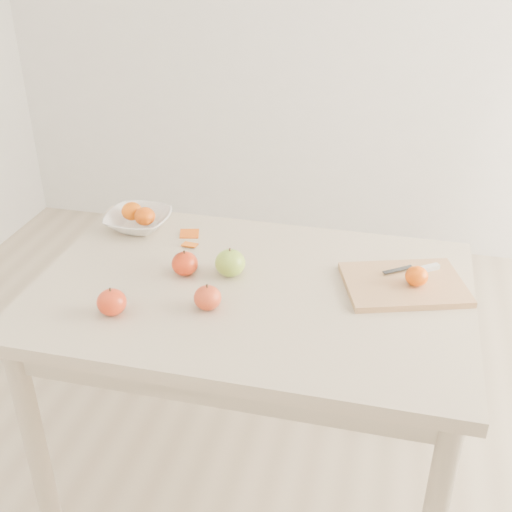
# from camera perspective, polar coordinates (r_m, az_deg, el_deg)

# --- Properties ---
(ground) EXTENTS (3.50, 3.50, 0.00)m
(ground) POSITION_cam_1_polar(r_m,az_deg,el_deg) (2.27, -0.31, -19.00)
(ground) COLOR #C6B293
(ground) RESTS_ON ground
(table) EXTENTS (1.20, 0.80, 0.75)m
(table) POSITION_cam_1_polar(r_m,az_deg,el_deg) (1.83, -0.37, -5.36)
(table) COLOR #C5B195
(table) RESTS_ON ground
(cutting_board) EXTENTS (0.38, 0.32, 0.02)m
(cutting_board) POSITION_cam_1_polar(r_m,az_deg,el_deg) (1.81, 13.02, -2.46)
(cutting_board) COLOR tan
(cutting_board) RESTS_ON table
(board_tangerine) EXTENTS (0.06, 0.06, 0.05)m
(board_tangerine) POSITION_cam_1_polar(r_m,az_deg,el_deg) (1.79, 14.09, -1.75)
(board_tangerine) COLOR #D74D07
(board_tangerine) RESTS_ON cutting_board
(fruit_bowl) EXTENTS (0.21, 0.21, 0.05)m
(fruit_bowl) POSITION_cam_1_polar(r_m,az_deg,el_deg) (2.11, -10.40, 3.11)
(fruit_bowl) COLOR white
(fruit_bowl) RESTS_ON table
(bowl_tangerine_near) EXTENTS (0.07, 0.07, 0.06)m
(bowl_tangerine_near) POSITION_cam_1_polar(r_m,az_deg,el_deg) (2.12, -10.98, 3.94)
(bowl_tangerine_near) COLOR orange
(bowl_tangerine_near) RESTS_ON fruit_bowl
(bowl_tangerine_far) EXTENTS (0.07, 0.07, 0.06)m
(bowl_tangerine_far) POSITION_cam_1_polar(r_m,az_deg,el_deg) (2.08, -9.86, 3.50)
(bowl_tangerine_far) COLOR #D24107
(bowl_tangerine_far) RESTS_ON fruit_bowl
(orange_peel_a) EXTENTS (0.07, 0.06, 0.01)m
(orange_peel_a) POSITION_cam_1_polar(r_m,az_deg,el_deg) (2.05, -5.94, 1.87)
(orange_peel_a) COLOR #D0530E
(orange_peel_a) RESTS_ON table
(orange_peel_b) EXTENTS (0.05, 0.04, 0.01)m
(orange_peel_b) POSITION_cam_1_polar(r_m,az_deg,el_deg) (1.99, -5.91, 0.95)
(orange_peel_b) COLOR #D95F0F
(orange_peel_b) RESTS_ON table
(paring_knife) EXTENTS (0.16, 0.09, 0.01)m
(paring_knife) POSITION_cam_1_polar(r_m,az_deg,el_deg) (1.87, 14.57, -1.09)
(paring_knife) COLOR silver
(paring_knife) RESTS_ON cutting_board
(apple_green) EXTENTS (0.09, 0.09, 0.08)m
(apple_green) POSITION_cam_1_polar(r_m,az_deg,el_deg) (1.81, -2.31, -0.62)
(apple_green) COLOR #6A9E24
(apple_green) RESTS_ON table
(apple_red_b) EXTENTS (0.08, 0.08, 0.07)m
(apple_red_b) POSITION_cam_1_polar(r_m,az_deg,el_deg) (1.83, -6.34, -0.68)
(apple_red_b) COLOR #960504
(apple_red_b) RESTS_ON table
(apple_red_d) EXTENTS (0.08, 0.08, 0.07)m
(apple_red_d) POSITION_cam_1_polar(r_m,az_deg,el_deg) (1.69, -12.71, -4.02)
(apple_red_d) COLOR maroon
(apple_red_d) RESTS_ON table
(apple_red_e) EXTENTS (0.07, 0.07, 0.07)m
(apple_red_e) POSITION_cam_1_polar(r_m,az_deg,el_deg) (1.67, -4.33, -3.73)
(apple_red_e) COLOR #A31A16
(apple_red_e) RESTS_ON table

